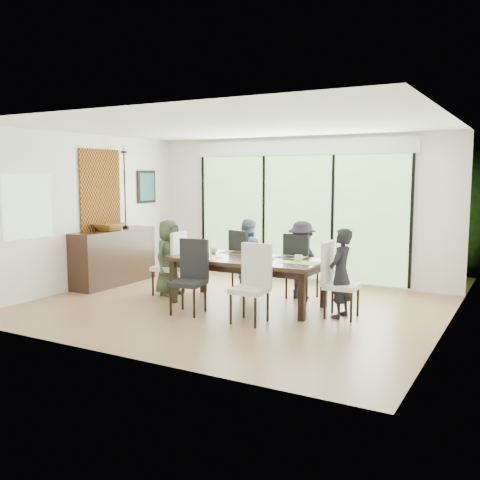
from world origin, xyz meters
The scene contains 62 objects.
floor centered at (0.00, 0.00, -0.01)m, with size 6.00×5.00×0.01m, color brown.
ceiling centered at (0.00, 0.00, 2.71)m, with size 6.00×5.00×0.01m, color white.
wall_back centered at (0.00, 2.51, 1.35)m, with size 6.00×0.02×2.70m, color white.
wall_front centered at (0.00, -2.51, 1.35)m, with size 6.00×0.02×2.70m, color beige.
wall_left centered at (-3.01, 0.00, 1.35)m, with size 0.02×5.00×2.70m, color silver.
wall_right centered at (3.01, 0.00, 1.35)m, with size 0.02×5.00×2.70m, color beige.
glass_doors centered at (0.00, 2.47, 1.20)m, with size 4.20×0.02×2.30m, color #598C3F.
blinds_header centered at (0.00, 2.46, 2.50)m, with size 4.40×0.06×0.28m, color white.
mullion_a centered at (-2.10, 2.46, 1.20)m, with size 0.05×0.04×2.30m, color black.
mullion_b centered at (-0.70, 2.46, 1.20)m, with size 0.05×0.04×2.30m, color black.
mullion_c centered at (0.70, 2.46, 1.20)m, with size 0.05×0.04×2.30m, color black.
mullion_d centered at (2.10, 2.46, 1.20)m, with size 0.05×0.04×2.30m, color black.
side_window centered at (-2.97, -1.20, 1.50)m, with size 0.02×0.90×1.00m, color #8CAD7F.
deck centered at (0.00, 3.40, -0.05)m, with size 6.00×1.80×0.10m, color #4F3C22.
rail_top centered at (0.00, 4.20, 0.55)m, with size 6.00×0.08×0.06m, color #4F3C22.
foliage_left centered at (-1.80, 5.20, 1.44)m, with size 3.20×3.20×3.20m, color #14380F.
foliage_mid centered at (0.40, 5.80, 1.80)m, with size 4.00×4.00×4.00m, color #14380F.
foliage_right centered at (2.20, 5.00, 1.26)m, with size 2.80×2.80×2.80m, color #14380F.
foliage_far centered at (-0.60, 6.50, 1.62)m, with size 3.60×3.60×3.60m, color #14380F.
table_top centered at (0.13, 0.25, 0.70)m, with size 2.34×1.07×0.06m, color black.
table_apron centered at (0.13, 0.25, 0.61)m, with size 2.15×0.88×0.10m, color black.
table_leg_fl centered at (-0.95, -0.18, 0.34)m, with size 0.09×0.09×0.67m, color black.
table_leg_fr centered at (1.21, -0.18, 0.34)m, with size 0.09×0.09×0.67m, color black.
table_leg_bl centered at (-0.95, 0.68, 0.34)m, with size 0.09×0.09×0.67m, color black.
table_leg_br centered at (1.21, 0.68, 0.34)m, with size 0.09×0.09×0.67m, color black.
chair_left_end centered at (-1.37, 0.25, 0.54)m, with size 0.45×0.45×1.07m, color white, non-canonical shape.
chair_right_end centered at (1.63, 0.25, 0.54)m, with size 0.45×0.45×1.07m, color white, non-canonical shape.
chair_far_left centered at (-0.32, 1.10, 0.54)m, with size 0.45×0.45×1.07m, color black, non-canonical shape.
chair_far_right centered at (0.68, 1.10, 0.54)m, with size 0.45×0.45×1.07m, color black, non-canonical shape.
chair_near_left centered at (-0.37, -0.62, 0.54)m, with size 0.45×0.45×1.07m, color black, non-canonical shape.
chair_near_right centered at (0.63, -0.62, 0.54)m, with size 0.45×0.45×1.07m, color beige, non-canonical shape.
person_left_end centered at (-1.35, 0.25, 0.63)m, with size 0.59×0.37×1.26m, color #38442D.
person_right_end centered at (1.61, 0.25, 0.63)m, with size 0.59×0.37×1.26m, color black.
person_far_left centered at (-0.32, 1.08, 0.63)m, with size 0.59×0.37×1.26m, color #758CA9.
person_far_right centered at (0.68, 1.08, 0.63)m, with size 0.59×0.37×1.26m, color #271F2E.
placemat_left centered at (-0.82, 0.25, 0.73)m, with size 0.43×0.31×0.01m, color #6D9D38.
placemat_right centered at (1.08, 0.25, 0.73)m, with size 0.43×0.31×0.01m, color #8AB641.
placemat_far_l centered at (-0.32, 0.65, 0.73)m, with size 0.43×0.31×0.01m, color #8DA23A.
placemat_far_r centered at (0.68, 0.65, 0.73)m, with size 0.43×0.31×0.01m, color #78A73B.
placemat_paper centered at (-0.42, -0.05, 0.73)m, with size 0.43×0.31×0.01m, color white.
tablet_far_l centered at (-0.22, 0.60, 0.74)m, with size 0.25×0.18×0.01m, color black.
tablet_far_r centered at (0.63, 0.60, 0.74)m, with size 0.23×0.17×0.01m, color black.
papers centered at (0.83, 0.20, 0.73)m, with size 0.29×0.21×0.00m, color white.
platter_base centered at (-0.42, -0.05, 0.75)m, with size 0.25×0.25×0.02m, color white.
platter_snacks centered at (-0.42, -0.05, 0.77)m, with size 0.20×0.20×0.01m, color orange.
vase centered at (0.18, 0.30, 0.79)m, with size 0.08×0.08×0.12m, color silver.
hyacinth_stems centered at (0.18, 0.30, 0.91)m, with size 0.04×0.04×0.16m, color #337226.
hyacinth_blooms centered at (0.18, 0.30, 1.00)m, with size 0.11×0.11×0.11m, color #5061C8.
laptop centered at (-0.72, 0.15, 0.74)m, with size 0.32×0.21×0.03m, color silver.
cup_a centered at (-0.57, 0.40, 0.78)m, with size 0.12×0.12×0.09m, color white.
cup_b centered at (0.28, 0.15, 0.78)m, with size 0.10×0.10×0.09m, color white.
cup_c centered at (0.93, 0.35, 0.78)m, with size 0.12×0.12×0.09m, color white.
book centered at (0.38, 0.30, 0.74)m, with size 0.16×0.22×0.02m, color white.
sideboard centered at (-2.76, 0.46, 0.50)m, with size 0.50×1.78×1.00m, color black.
bowl centered at (-2.76, 0.36, 1.06)m, with size 0.53×0.53×0.13m, color brown.
candlestick_base centered at (-2.76, 0.81, 1.02)m, with size 0.11×0.11×0.04m, color black.
candlestick_shaft centered at (-2.76, 0.81, 1.72)m, with size 0.03×0.03×1.39m, color black.
candlestick_pan centered at (-2.76, 0.81, 2.41)m, with size 0.11×0.11×0.03m, color black.
candle centered at (-2.76, 0.81, 2.47)m, with size 0.04×0.04×0.11m, color silver.
tapestry centered at (-2.97, 0.40, 1.70)m, with size 0.02×1.00×1.50m, color #914B15.
art_frame centered at (-2.97, 1.70, 1.75)m, with size 0.03×0.55×0.65m, color black.
art_canvas centered at (-2.95, 1.70, 1.75)m, with size 0.01×0.45×0.55m, color #184D4D.
Camera 1 is at (3.94, -6.84, 1.99)m, focal length 40.00 mm.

